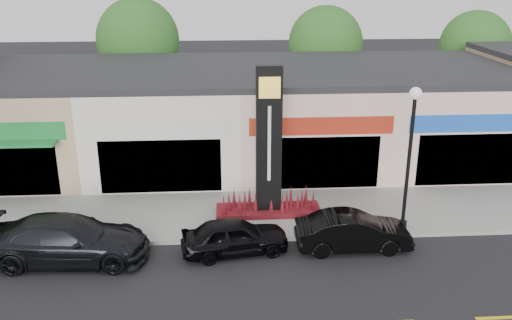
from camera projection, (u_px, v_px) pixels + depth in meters
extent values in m
plane|color=black|center=(189.00, 273.00, 17.93)|extent=(120.00, 120.00, 0.00)
cube|color=gray|center=(194.00, 215.00, 21.99)|extent=(52.00, 4.30, 0.15)
cube|color=gray|center=(192.00, 241.00, 19.88)|extent=(52.00, 0.20, 0.15)
cube|color=tan|center=(31.00, 120.00, 27.46)|extent=(7.00, 10.00, 4.50)
cube|color=#262628|center=(24.00, 73.00, 26.65)|extent=(7.00, 10.00, 0.30)
cube|color=silver|center=(169.00, 117.00, 27.89)|extent=(7.00, 10.00, 4.50)
cube|color=#262628|center=(167.00, 71.00, 27.08)|extent=(7.00, 10.00, 0.30)
cube|color=black|center=(161.00, 166.00, 23.52)|extent=(5.25, 0.10, 2.40)
cube|color=silver|center=(158.00, 129.00, 22.95)|extent=(6.30, 0.12, 0.80)
cube|color=beige|center=(304.00, 115.00, 28.31)|extent=(7.00, 10.00, 4.50)
cube|color=#262628|center=(306.00, 69.00, 27.50)|extent=(7.00, 10.00, 0.30)
cube|color=black|center=(320.00, 163.00, 23.94)|extent=(5.25, 0.10, 2.40)
cube|color=#AB2A16|center=(322.00, 126.00, 23.37)|extent=(6.30, 0.12, 0.80)
cube|color=beige|center=(435.00, 113.00, 28.73)|extent=(7.00, 10.00, 4.50)
cube|color=#262628|center=(440.00, 68.00, 27.92)|extent=(7.00, 10.00, 0.30)
cube|color=black|center=(474.00, 159.00, 24.37)|extent=(5.25, 0.10, 2.40)
cube|color=blue|center=(479.00, 123.00, 23.79)|extent=(6.30, 0.12, 0.80)
cylinder|color=#382619|center=(142.00, 96.00, 35.48)|extent=(0.36, 0.36, 3.15)
sphere|color=#24581B|center=(138.00, 39.00, 34.24)|extent=(5.20, 5.20, 5.20)
cylinder|color=#382619|center=(323.00, 95.00, 36.23)|extent=(0.36, 0.36, 2.97)
sphere|color=#24581B|center=(325.00, 43.00, 35.08)|extent=(4.80, 4.80, 4.80)
cylinder|color=#382619|center=(468.00, 94.00, 36.86)|extent=(0.36, 0.36, 2.80)
sphere|color=#24581B|center=(475.00, 46.00, 35.77)|extent=(4.60, 4.60, 4.60)
cylinder|color=black|center=(402.00, 224.00, 20.66)|extent=(0.32, 0.32, 0.30)
cylinder|color=black|center=(409.00, 163.00, 19.82)|extent=(0.14, 0.14, 5.00)
sphere|color=silver|center=(416.00, 93.00, 18.94)|extent=(0.44, 0.44, 0.44)
cube|color=#540E13|center=(268.00, 210.00, 21.97)|extent=(4.20, 1.30, 0.20)
cube|color=black|center=(269.00, 142.00, 21.00)|extent=(1.00, 0.40, 6.00)
cube|color=yellow|center=(270.00, 88.00, 20.05)|extent=(0.80, 0.05, 0.80)
cube|color=silver|center=(269.00, 144.00, 20.79)|extent=(0.12, 0.04, 3.00)
imported|color=black|center=(68.00, 240.00, 18.47)|extent=(2.46, 5.57, 1.59)
imported|color=black|center=(235.00, 236.00, 19.03)|extent=(2.11, 3.96, 1.28)
imported|color=black|center=(353.00, 232.00, 19.30)|extent=(1.46, 4.09, 1.34)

